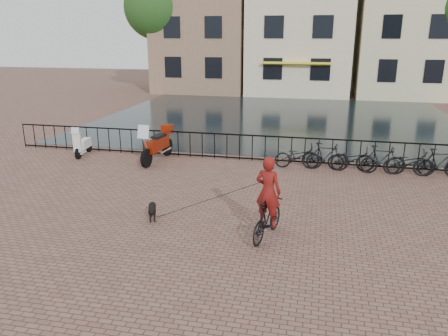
% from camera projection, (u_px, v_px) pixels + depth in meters
% --- Properties ---
extents(ground, '(100.00, 100.00, 0.00)m').
position_uv_depth(ground, '(194.00, 260.00, 9.49)').
color(ground, brown).
rests_on(ground, ground).
extents(canal_water, '(20.00, 20.00, 0.00)m').
position_uv_depth(canal_water, '(277.00, 118.00, 25.63)').
color(canal_water, black).
rests_on(canal_water, ground).
extents(railing, '(20.00, 0.05, 1.02)m').
position_uv_depth(railing, '(252.00, 148.00, 16.81)').
color(railing, black).
rests_on(railing, ground).
extents(canal_house_left, '(7.50, 9.00, 12.80)m').
position_uv_depth(canal_house_left, '(207.00, 13.00, 37.15)').
color(canal_house_left, '#80634A').
rests_on(canal_house_left, ground).
extents(canal_house_mid, '(8.00, 9.50, 11.80)m').
position_uv_depth(canal_house_mid, '(302.00, 19.00, 35.63)').
color(canal_house_mid, beige).
rests_on(canal_house_mid, ground).
extents(canal_house_right, '(7.00, 9.00, 13.30)m').
position_uv_depth(canal_house_right, '(407.00, 8.00, 33.75)').
color(canal_house_right, beige).
rests_on(canal_house_right, ground).
extents(tree_far_left, '(5.04, 5.04, 9.27)m').
position_uv_depth(tree_far_left, '(155.00, 8.00, 34.99)').
color(tree_far_left, black).
rests_on(tree_far_left, ground).
extents(cyclist, '(0.94, 1.81, 2.38)m').
position_uv_depth(cyclist, '(268.00, 203.00, 10.29)').
color(cyclist, black).
rests_on(cyclist, ground).
extents(dog, '(0.47, 0.75, 0.48)m').
position_uv_depth(dog, '(152.00, 211.00, 11.51)').
color(dog, black).
rests_on(dog, ground).
extents(motorcycle, '(0.79, 2.34, 1.64)m').
position_uv_depth(motorcycle, '(157.00, 140.00, 16.65)').
color(motorcycle, maroon).
rests_on(motorcycle, ground).
extents(scooter, '(0.59, 1.45, 1.30)m').
position_uv_depth(scooter, '(83.00, 139.00, 17.52)').
color(scooter, silver).
rests_on(scooter, ground).
extents(parked_bike_0, '(1.76, 0.75, 0.90)m').
position_uv_depth(parked_bike_0, '(298.00, 156.00, 15.89)').
color(parked_bike_0, black).
rests_on(parked_bike_0, ground).
extents(parked_bike_1, '(1.68, 0.52, 1.00)m').
position_uv_depth(parked_bike_1, '(325.00, 156.00, 15.68)').
color(parked_bike_1, black).
rests_on(parked_bike_1, ground).
extents(parked_bike_2, '(1.76, 0.76, 0.90)m').
position_uv_depth(parked_bike_2, '(352.00, 159.00, 15.49)').
color(parked_bike_2, black).
rests_on(parked_bike_2, ground).
extents(parked_bike_3, '(1.69, 0.58, 1.00)m').
position_uv_depth(parked_bike_3, '(381.00, 160.00, 15.28)').
color(parked_bike_3, black).
rests_on(parked_bike_3, ground).
extents(parked_bike_4, '(1.74, 0.68, 0.90)m').
position_uv_depth(parked_bike_4, '(409.00, 163.00, 15.10)').
color(parked_bike_4, black).
rests_on(parked_bike_4, ground).
extents(parked_bike_5, '(1.69, 0.57, 1.00)m').
position_uv_depth(parked_bike_5, '(439.00, 163.00, 14.88)').
color(parked_bike_5, black).
rests_on(parked_bike_5, ground).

